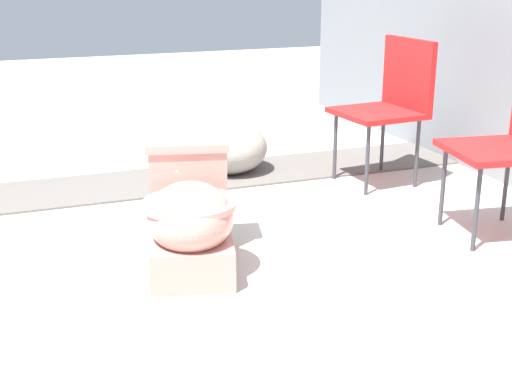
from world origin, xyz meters
The scene contains 5 objects.
ground_plane centered at (0.00, 0.00, 0.00)m, with size 14.00×14.00×0.00m, color #B7B2A8.
gravel_strip centered at (-1.17, 0.50, 0.01)m, with size 0.56×8.00×0.01m, color #605B56.
toilet centered at (0.06, 0.26, 0.22)m, with size 0.70×0.51×0.52m.
folding_chair_left centered at (-0.73, 1.69, 0.51)m, with size 0.48×0.48×0.83m.
boulder_near centered at (-1.22, 0.85, 0.16)m, with size 0.48×0.47×0.32m, color gray.
Camera 1 is at (2.82, -0.46, 1.27)m, focal length 50.00 mm.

